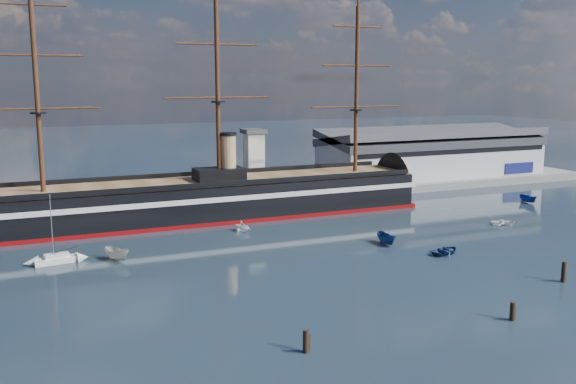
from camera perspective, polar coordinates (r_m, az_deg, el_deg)
name	(u,v)px	position (r m, az deg, el deg)	size (l,w,h in m)	color
ground	(302,233)	(119.39, 1.22, -3.70)	(600.00, 600.00, 0.00)	black
quay	(277,197)	(155.56, -1.00, -0.46)	(180.00, 18.00, 2.00)	slate
warehouse	(432,154)	(181.38, 12.65, 3.36)	(63.00, 21.00, 11.60)	#B7BABC
quay_tower	(254,160)	(148.76, -3.06, 2.85)	(5.00, 5.00, 15.00)	silver
warship	(202,199)	(132.42, -7.64, -0.63)	(112.89, 16.39, 53.94)	black
sailboat	(57,259)	(106.70, -19.86, -5.61)	(7.03, 2.86, 10.93)	silver
motorboat_a	(118,261)	(105.50, -14.92, -5.91)	(6.39, 2.34, 2.55)	beige
motorboat_b	(446,254)	(108.90, 13.84, -5.36)	(3.55, 1.42, 1.66)	navy
motorboat_c	(386,244)	(112.91, 8.74, -4.63)	(6.15, 2.25, 2.46)	navy
motorboat_d	(242,231)	(121.36, -4.09, -3.50)	(6.09, 2.64, 2.23)	white
motorboat_e	(504,225)	(133.37, 18.63, -2.77)	(3.02, 1.21, 1.41)	white
motorboat_f	(528,203)	(158.60, 20.54, -0.90)	(5.70, 2.09, 2.28)	navy
piling_near_left	(306,353)	(69.50, 1.60, -14.08)	(0.64, 0.64, 3.20)	black
piling_near_mid	(512,320)	(82.30, 19.28, -10.72)	(0.64, 0.64, 2.97)	black
piling_near_right	(563,282)	(99.57, 23.24, -7.36)	(0.64, 0.64, 3.68)	black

